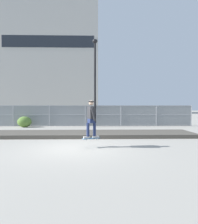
{
  "coord_description": "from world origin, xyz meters",
  "views": [
    {
      "loc": [
        0.79,
        -8.58,
        1.86
      ],
      "look_at": [
        1.08,
        3.38,
        1.45
      ],
      "focal_mm": 31.78,
      "sensor_mm": 36.0,
      "label": 1
    }
  ],
  "objects": [
    {
      "name": "street_lamp",
      "position": [
        0.86,
        8.57,
        4.62
      ],
      "size": [
        0.44,
        0.44,
        7.53
      ],
      "color": "black",
      "rests_on": "ground_plane"
    },
    {
      "name": "skateboard",
      "position": [
        0.66,
        0.12,
        0.39
      ],
      "size": [
        0.82,
        0.49,
        0.07
      ],
      "color": "#2D608C"
    },
    {
      "name": "skater",
      "position": [
        0.66,
        0.12,
        1.34
      ],
      "size": [
        0.7,
        0.62,
        1.66
      ],
      "color": "#B2ADA8",
      "rests_on": "skateboard"
    },
    {
      "name": "parked_car_near",
      "position": [
        -2.25,
        12.12,
        0.84
      ],
      "size": [
        4.55,
        2.26,
        1.66
      ],
      "color": "#B7BABF",
      "rests_on": "ground_plane"
    },
    {
      "name": "gravel_berm",
      "position": [
        0.0,
        3.47,
        0.11
      ],
      "size": [
        13.57,
        2.46,
        0.22
      ],
      "primitive_type": "cube",
      "color": "#4C473F",
      "rests_on": "ground_plane"
    },
    {
      "name": "chain_fence",
      "position": [
        0.0,
        9.17,
        0.93
      ],
      "size": [
        19.3,
        0.06,
        1.85
      ],
      "color": "gray",
      "rests_on": "ground_plane"
    },
    {
      "name": "shrub_left",
      "position": [
        -5.14,
        8.33,
        0.46
      ],
      "size": [
        1.18,
        0.96,
        0.91
      ],
      "color": "#567A33",
      "rests_on": "ground_plane"
    },
    {
      "name": "parked_car_mid",
      "position": [
        4.09,
        12.4,
        0.84
      ],
      "size": [
        4.42,
        1.99,
        1.66
      ],
      "color": "navy",
      "rests_on": "ground_plane"
    },
    {
      "name": "library_building",
      "position": [
        -8.84,
        38.91,
        12.28
      ],
      "size": [
        20.9,
        10.81,
        24.55
      ],
      "color": "#B2AFA8",
      "rests_on": "ground_plane"
    },
    {
      "name": "ground_plane",
      "position": [
        0.0,
        0.0,
        0.0
      ],
      "size": [
        120.0,
        120.0,
        0.0
      ],
      "primitive_type": "plane",
      "color": "#9E998E"
    }
  ]
}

